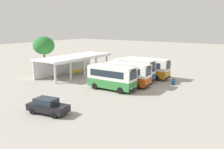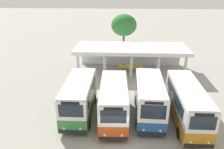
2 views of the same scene
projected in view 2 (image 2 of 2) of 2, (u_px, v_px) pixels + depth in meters
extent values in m
plane|color=#A39E93|center=(117.00, 141.00, 17.46)|extent=(180.00, 180.00, 0.00)
cylinder|color=black|center=(89.00, 123.00, 18.89)|extent=(0.23, 0.90, 0.90)
cylinder|color=black|center=(63.00, 123.00, 18.98)|extent=(0.23, 0.90, 0.90)
cylinder|color=black|center=(95.00, 99.00, 22.77)|extent=(0.23, 0.90, 0.90)
cylinder|color=black|center=(73.00, 99.00, 22.86)|extent=(0.23, 0.90, 0.90)
cube|color=#337F3D|center=(80.00, 105.00, 20.67)|extent=(2.39, 6.80, 1.17)
cube|color=silver|center=(79.00, 91.00, 20.12)|extent=(2.39, 6.80, 1.68)
cube|color=silver|center=(78.00, 82.00, 19.77)|extent=(2.32, 6.60, 0.12)
cube|color=black|center=(72.00, 132.00, 17.69)|extent=(2.23, 0.11, 0.28)
cube|color=#1E2833|center=(71.00, 111.00, 16.99)|extent=(1.93, 0.06, 1.09)
cube|color=black|center=(70.00, 103.00, 16.73)|extent=(1.41, 0.06, 0.24)
cube|color=#1E2833|center=(92.00, 91.00, 20.15)|extent=(0.07, 5.43, 0.93)
cube|color=#1E2833|center=(66.00, 90.00, 20.24)|extent=(0.07, 5.43, 0.93)
sphere|color=#EAEACC|center=(80.00, 129.00, 17.56)|extent=(0.20, 0.20, 0.20)
sphere|color=#EAEACC|center=(64.00, 129.00, 17.61)|extent=(0.20, 0.20, 0.20)
cylinder|color=black|center=(127.00, 129.00, 18.19)|extent=(0.25, 0.91, 0.90)
cylinder|color=black|center=(100.00, 129.00, 18.23)|extent=(0.25, 0.91, 0.90)
cylinder|color=black|center=(125.00, 102.00, 22.13)|extent=(0.25, 0.91, 0.90)
cylinder|color=black|center=(103.00, 102.00, 22.17)|extent=(0.25, 0.91, 0.90)
cube|color=#D14C14|center=(114.00, 109.00, 19.97)|extent=(2.56, 6.98, 1.19)
cube|color=white|center=(114.00, 95.00, 19.42)|extent=(2.56, 6.98, 1.69)
cube|color=white|center=(114.00, 86.00, 19.07)|extent=(2.48, 6.77, 0.12)
cube|color=black|center=(113.00, 139.00, 16.94)|extent=(2.22, 0.17, 0.28)
cube|color=#1E2833|center=(113.00, 117.00, 16.23)|extent=(1.92, 0.11, 1.10)
cube|color=black|center=(113.00, 109.00, 15.97)|extent=(1.40, 0.10, 0.24)
cube|color=#1E2833|center=(127.00, 94.00, 19.47)|extent=(0.22, 5.52, 0.93)
cube|color=#1E2833|center=(101.00, 94.00, 19.51)|extent=(0.22, 5.52, 0.93)
sphere|color=#EAEACC|center=(122.00, 135.00, 16.82)|extent=(0.20, 0.20, 0.20)
sphere|color=#EAEACC|center=(105.00, 135.00, 16.84)|extent=(0.20, 0.20, 0.20)
cylinder|color=black|center=(164.00, 125.00, 18.62)|extent=(0.24, 0.91, 0.90)
cylinder|color=black|center=(137.00, 124.00, 18.78)|extent=(0.24, 0.91, 0.90)
cylinder|color=black|center=(158.00, 101.00, 22.39)|extent=(0.24, 0.91, 0.90)
cylinder|color=black|center=(136.00, 100.00, 22.54)|extent=(0.24, 0.91, 0.90)
cube|color=#23569E|center=(149.00, 107.00, 20.39)|extent=(2.51, 6.67, 1.11)
cube|color=white|center=(150.00, 93.00, 19.81)|extent=(2.51, 6.67, 1.88)
cube|color=white|center=(151.00, 82.00, 19.43)|extent=(2.43, 6.47, 0.12)
cube|color=black|center=(152.00, 134.00, 17.49)|extent=(2.23, 0.16, 0.28)
cube|color=#1E2833|center=(153.00, 112.00, 16.77)|extent=(1.92, 0.10, 1.22)
cube|color=black|center=(154.00, 103.00, 16.47)|extent=(1.41, 0.09, 0.24)
cube|color=#1E2833|center=(163.00, 92.00, 19.80)|extent=(0.17, 5.29, 1.03)
cube|color=#1E2833|center=(137.00, 91.00, 19.97)|extent=(0.17, 5.29, 1.03)
sphere|color=#EAEACC|center=(160.00, 131.00, 17.33)|extent=(0.20, 0.20, 0.20)
sphere|color=#EAEACC|center=(144.00, 130.00, 17.42)|extent=(0.20, 0.20, 0.20)
cylinder|color=black|center=(207.00, 134.00, 17.59)|extent=(0.22, 0.90, 0.90)
cylinder|color=black|center=(179.00, 133.00, 17.69)|extent=(0.22, 0.90, 0.90)
cylinder|color=black|center=(190.00, 103.00, 22.08)|extent=(0.22, 0.90, 0.90)
cylinder|color=black|center=(168.00, 102.00, 22.18)|extent=(0.22, 0.90, 0.90)
cube|color=orange|center=(186.00, 111.00, 19.68)|extent=(2.26, 7.87, 1.20)
cube|color=silver|center=(188.00, 97.00, 19.12)|extent=(2.26, 7.87, 1.67)
cube|color=silver|center=(189.00, 87.00, 18.77)|extent=(2.19, 7.64, 0.12)
cube|color=black|center=(199.00, 146.00, 16.20)|extent=(2.14, 0.10, 0.28)
cube|color=#1E2833|center=(203.00, 123.00, 15.49)|extent=(1.85, 0.05, 1.09)
cube|color=black|center=(204.00, 115.00, 15.23)|extent=(1.35, 0.05, 0.24)
cube|color=#1E2833|center=(201.00, 96.00, 19.14)|extent=(0.05, 6.30, 0.92)
cube|color=#1E2833|center=(175.00, 95.00, 19.25)|extent=(0.05, 6.30, 0.92)
sphere|color=#EAEACC|center=(208.00, 143.00, 16.06)|extent=(0.20, 0.20, 0.20)
sphere|color=#EAEACC|center=(191.00, 142.00, 16.12)|extent=(0.20, 0.20, 0.20)
cylinder|color=silver|center=(78.00, 64.00, 28.97)|extent=(0.36, 0.36, 3.20)
cylinder|color=silver|center=(105.00, 65.00, 28.81)|extent=(0.36, 0.36, 3.20)
cylinder|color=silver|center=(131.00, 65.00, 28.64)|extent=(0.36, 0.36, 3.20)
cylinder|color=silver|center=(158.00, 66.00, 28.48)|extent=(0.36, 0.36, 3.20)
cylinder|color=silver|center=(186.00, 66.00, 28.32)|extent=(0.36, 0.36, 3.20)
cube|color=white|center=(130.00, 54.00, 32.95)|extent=(14.55, 0.20, 3.20)
cube|color=white|center=(131.00, 47.00, 30.04)|extent=(15.05, 5.57, 0.20)
cube|color=white|center=(132.00, 55.00, 27.62)|extent=(15.05, 0.10, 0.28)
cylinder|color=slate|center=(122.00, 70.00, 30.88)|extent=(0.03, 0.03, 0.44)
cylinder|color=slate|center=(119.00, 70.00, 30.90)|extent=(0.03, 0.03, 0.44)
cylinder|color=slate|center=(122.00, 69.00, 31.20)|extent=(0.03, 0.03, 0.44)
cylinder|color=slate|center=(119.00, 69.00, 31.22)|extent=(0.03, 0.03, 0.44)
cube|color=yellow|center=(120.00, 68.00, 30.95)|extent=(0.44, 0.44, 0.04)
cube|color=yellow|center=(121.00, 66.00, 31.06)|extent=(0.44, 0.04, 0.40)
cylinder|color=slate|center=(126.00, 70.00, 30.80)|extent=(0.03, 0.03, 0.44)
cylinder|color=slate|center=(123.00, 70.00, 30.82)|extent=(0.03, 0.03, 0.44)
cylinder|color=slate|center=(126.00, 69.00, 31.13)|extent=(0.03, 0.03, 0.44)
cylinder|color=slate|center=(123.00, 69.00, 31.15)|extent=(0.03, 0.03, 0.44)
cube|color=yellow|center=(125.00, 68.00, 30.88)|extent=(0.44, 0.44, 0.04)
cube|color=yellow|center=(125.00, 66.00, 30.99)|extent=(0.44, 0.04, 0.40)
cylinder|color=slate|center=(130.00, 70.00, 30.82)|extent=(0.03, 0.03, 0.44)
cylinder|color=slate|center=(127.00, 70.00, 30.84)|extent=(0.03, 0.03, 0.44)
cylinder|color=slate|center=(130.00, 69.00, 31.14)|extent=(0.03, 0.03, 0.44)
cylinder|color=slate|center=(127.00, 69.00, 31.16)|extent=(0.03, 0.03, 0.44)
cube|color=yellow|center=(129.00, 68.00, 30.90)|extent=(0.44, 0.44, 0.04)
cube|color=yellow|center=(129.00, 66.00, 31.01)|extent=(0.44, 0.04, 0.40)
cylinder|color=slate|center=(134.00, 70.00, 30.73)|extent=(0.03, 0.03, 0.44)
cylinder|color=slate|center=(132.00, 70.00, 30.75)|extent=(0.03, 0.03, 0.44)
cylinder|color=slate|center=(134.00, 69.00, 31.06)|extent=(0.03, 0.03, 0.44)
cylinder|color=slate|center=(132.00, 69.00, 31.08)|extent=(0.03, 0.03, 0.44)
cube|color=yellow|center=(133.00, 68.00, 30.81)|extent=(0.44, 0.44, 0.04)
cube|color=yellow|center=(133.00, 66.00, 30.92)|extent=(0.44, 0.04, 0.40)
cylinder|color=slate|center=(138.00, 70.00, 30.73)|extent=(0.03, 0.03, 0.44)
cylinder|color=slate|center=(136.00, 70.00, 30.75)|extent=(0.03, 0.03, 0.44)
cylinder|color=slate|center=(138.00, 69.00, 31.06)|extent=(0.03, 0.03, 0.44)
cylinder|color=slate|center=(136.00, 69.00, 31.07)|extent=(0.03, 0.03, 0.44)
cube|color=yellow|center=(137.00, 68.00, 30.81)|extent=(0.44, 0.44, 0.04)
cube|color=yellow|center=(137.00, 66.00, 30.92)|extent=(0.44, 0.04, 0.40)
cylinder|color=slate|center=(143.00, 71.00, 30.64)|extent=(0.03, 0.03, 0.44)
cylinder|color=slate|center=(140.00, 70.00, 30.66)|extent=(0.03, 0.03, 0.44)
cylinder|color=slate|center=(142.00, 70.00, 30.96)|extent=(0.03, 0.03, 0.44)
cylinder|color=slate|center=(140.00, 70.00, 30.98)|extent=(0.03, 0.03, 0.44)
cube|color=yellow|center=(141.00, 68.00, 30.71)|extent=(0.44, 0.44, 0.04)
cube|color=yellow|center=(141.00, 67.00, 30.82)|extent=(0.44, 0.04, 0.40)
cylinder|color=brown|center=(124.00, 45.00, 37.02)|extent=(0.32, 0.32, 3.50)
ellipsoid|color=#28722D|center=(124.00, 25.00, 35.75)|extent=(4.06, 4.06, 3.45)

